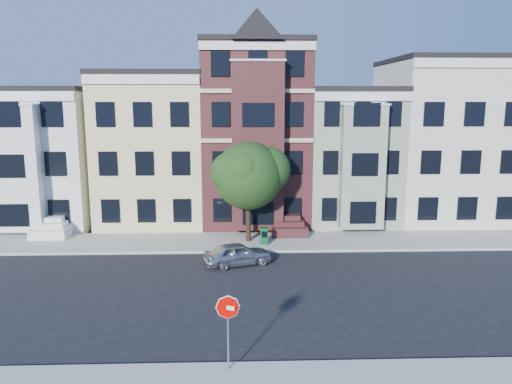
{
  "coord_description": "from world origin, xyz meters",
  "views": [
    {
      "loc": [
        -1.15,
        -20.86,
        8.54
      ],
      "look_at": [
        -0.35,
        2.26,
        4.2
      ],
      "focal_mm": 35.0,
      "sensor_mm": 36.0,
      "label": 1
    }
  ],
  "objects_px": {
    "street_tree": "(248,180)",
    "parked_car": "(238,254)",
    "stop_sign": "(228,328)",
    "newspaper_box": "(264,236)"
  },
  "relations": [
    {
      "from": "street_tree",
      "to": "parked_car",
      "type": "height_order",
      "value": "street_tree"
    },
    {
      "from": "parked_car",
      "to": "stop_sign",
      "type": "relative_size",
      "value": 1.26
    },
    {
      "from": "parked_car",
      "to": "newspaper_box",
      "type": "distance_m",
      "value": 3.58
    },
    {
      "from": "newspaper_box",
      "to": "parked_car",
      "type": "bearing_deg",
      "value": -113.33
    },
    {
      "from": "newspaper_box",
      "to": "stop_sign",
      "type": "xyz_separation_m",
      "value": [
        -1.81,
        -13.69,
        0.89
      ]
    },
    {
      "from": "street_tree",
      "to": "newspaper_box",
      "type": "height_order",
      "value": "street_tree"
    },
    {
      "from": "newspaper_box",
      "to": "stop_sign",
      "type": "height_order",
      "value": "stop_sign"
    },
    {
      "from": "stop_sign",
      "to": "parked_car",
      "type": "bearing_deg",
      "value": 110.16
    },
    {
      "from": "stop_sign",
      "to": "newspaper_box",
      "type": "bearing_deg",
      "value": 104.14
    },
    {
      "from": "street_tree",
      "to": "stop_sign",
      "type": "xyz_separation_m",
      "value": [
        -0.9,
        -14.42,
        -2.28
      ]
    }
  ]
}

